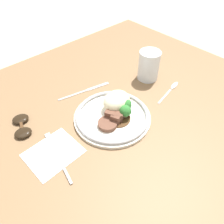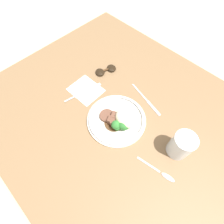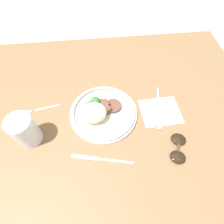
# 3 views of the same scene
# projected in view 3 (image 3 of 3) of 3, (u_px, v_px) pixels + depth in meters

# --- Properties ---
(ground_plane) EXTENTS (8.00, 8.00, 0.00)m
(ground_plane) POSITION_uv_depth(u_px,v_px,m) (103.00, 126.00, 0.69)
(ground_plane) COLOR tan
(dining_table) EXTENTS (1.27, 1.02, 0.04)m
(dining_table) POSITION_uv_depth(u_px,v_px,m) (103.00, 124.00, 0.67)
(dining_table) COLOR brown
(dining_table) RESTS_ON ground
(napkin) EXTENTS (0.15, 0.13, 0.00)m
(napkin) POSITION_uv_depth(u_px,v_px,m) (160.00, 111.00, 0.68)
(napkin) COLOR white
(napkin) RESTS_ON dining_table
(plate) EXTENTS (0.26, 0.26, 0.08)m
(plate) POSITION_uv_depth(u_px,v_px,m) (100.00, 111.00, 0.66)
(plate) COLOR silver
(plate) RESTS_ON dining_table
(juice_glass) EXTENTS (0.08, 0.08, 0.12)m
(juice_glass) POSITION_uv_depth(u_px,v_px,m) (25.00, 131.00, 0.58)
(juice_glass) COLOR orange
(juice_glass) RESTS_ON dining_table
(fork) EXTENTS (0.05, 0.19, 0.00)m
(fork) POSITION_uv_depth(u_px,v_px,m) (159.00, 111.00, 0.68)
(fork) COLOR #B7B7BC
(fork) RESTS_ON napkin
(knife) EXTENTS (0.21, 0.06, 0.00)m
(knife) POSITION_uv_depth(u_px,v_px,m) (100.00, 159.00, 0.58)
(knife) COLOR #B7B7BC
(knife) RESTS_ON dining_table
(spoon) EXTENTS (0.16, 0.04, 0.01)m
(spoon) POSITION_uv_depth(u_px,v_px,m) (31.00, 111.00, 0.68)
(spoon) COLOR #B7B7BC
(spoon) RESTS_ON dining_table
(sunglasses) EXTENTS (0.09, 0.12, 0.02)m
(sunglasses) POSITION_uv_depth(u_px,v_px,m) (178.00, 148.00, 0.59)
(sunglasses) COLOR black
(sunglasses) RESTS_ON dining_table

